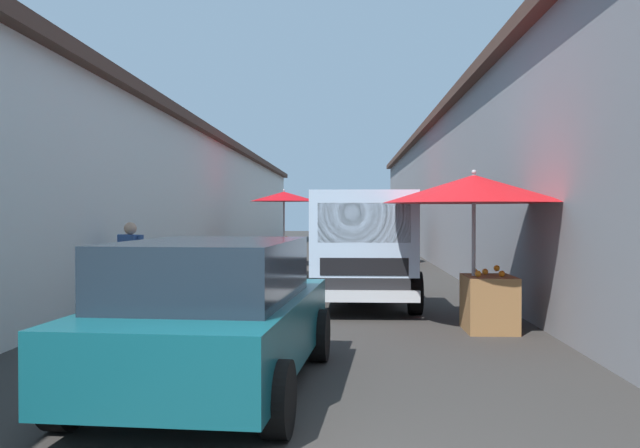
{
  "coord_description": "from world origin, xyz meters",
  "views": [
    {
      "loc": [
        -3.83,
        -0.67,
        1.72
      ],
      "look_at": [
        11.11,
        -0.07,
        1.46
      ],
      "focal_mm": 37.67,
      "sensor_mm": 36.0,
      "label": 1
    }
  ],
  "objects": [
    {
      "name": "hatchback_car",
      "position": [
        2.57,
        0.61,
        0.74
      ],
      "size": [
        4.03,
        2.16,
        1.45
      ],
      "color": "#0F4C56",
      "rests_on": "ground"
    },
    {
      "name": "ground",
      "position": [
        13.5,
        0.0,
        0.0
      ],
      "size": [
        90.0,
        90.0,
        0.0
      ],
      "primitive_type": "plane",
      "color": "#33302D"
    },
    {
      "name": "building_left_whitewash",
      "position": [
        15.75,
        7.03,
        2.14
      ],
      "size": [
        49.8,
        7.5,
        4.26
      ],
      "color": "silver",
      "rests_on": "ground"
    },
    {
      "name": "fruit_stall_far_right",
      "position": [
        17.43,
        1.32,
        1.81
      ],
      "size": [
        2.15,
        2.15,
        2.46
      ],
      "color": "#9E9EA3",
      "rests_on": "ground"
    },
    {
      "name": "building_right_concrete",
      "position": [
        15.75,
        -7.03,
        2.43
      ],
      "size": [
        49.8,
        7.5,
        4.83
      ],
      "color": "gray",
      "rests_on": "ground"
    },
    {
      "name": "fruit_stall_far_left",
      "position": [
        5.98,
        -2.55,
        1.81
      ],
      "size": [
        2.65,
        2.65,
        2.34
      ],
      "color": "#9E9EA3",
      "rests_on": "ground"
    },
    {
      "name": "delivery_truck",
      "position": [
        8.21,
        -0.95,
        1.04
      ],
      "size": [
        4.93,
        2.0,
        2.08
      ],
      "color": "black",
      "rests_on": "ground"
    },
    {
      "name": "fruit_stall_mid_lane",
      "position": [
        18.68,
        -1.32,
        1.89
      ],
      "size": [
        2.86,
        2.86,
        2.37
      ],
      "color": "#9E9EA3",
      "rests_on": "ground"
    },
    {
      "name": "vendor_by_crates",
      "position": [
        7.36,
        2.99,
        0.89
      ],
      "size": [
        0.42,
        0.53,
        1.55
      ],
      "color": "#665B4C",
      "rests_on": "ground"
    },
    {
      "name": "plastic_stool",
      "position": [
        5.61,
        0.53,
        0.33
      ],
      "size": [
        0.3,
        0.3,
        0.43
      ],
      "color": "#194CB2",
      "rests_on": "ground"
    },
    {
      "name": "vendor_in_shade",
      "position": [
        17.5,
        -0.58,
        0.88
      ],
      "size": [
        0.22,
        0.63,
        1.55
      ],
      "color": "#232328",
      "rests_on": "ground"
    }
  ]
}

